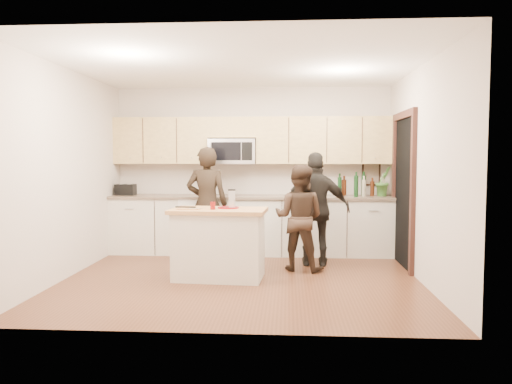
# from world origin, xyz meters

# --- Properties ---
(floor) EXTENTS (4.50, 4.50, 0.00)m
(floor) POSITION_xyz_m (0.00, 0.00, 0.00)
(floor) COLOR #56301D
(floor) RESTS_ON ground
(room_shell) EXTENTS (4.52, 4.02, 2.71)m
(room_shell) POSITION_xyz_m (0.00, 0.00, 1.73)
(room_shell) COLOR #BDAFA1
(room_shell) RESTS_ON ground
(back_cabinetry) EXTENTS (4.50, 0.66, 0.94)m
(back_cabinetry) POSITION_xyz_m (0.00, 1.69, 0.47)
(back_cabinetry) COLOR beige
(back_cabinetry) RESTS_ON ground
(upper_cabinetry) EXTENTS (4.50, 0.33, 0.75)m
(upper_cabinetry) POSITION_xyz_m (0.03, 1.83, 1.84)
(upper_cabinetry) COLOR tan
(upper_cabinetry) RESTS_ON ground
(microwave) EXTENTS (0.76, 0.41, 0.40)m
(microwave) POSITION_xyz_m (-0.31, 1.80, 1.65)
(microwave) COLOR silver
(microwave) RESTS_ON ground
(doorway) EXTENTS (0.06, 1.25, 2.20)m
(doorway) POSITION_xyz_m (2.23, 0.90, 1.16)
(doorway) COLOR black
(doorway) RESTS_ON ground
(framed_picture) EXTENTS (0.30, 0.03, 0.38)m
(framed_picture) POSITION_xyz_m (1.95, 1.98, 1.28)
(framed_picture) COLOR black
(framed_picture) RESTS_ON ground
(dish_towel) EXTENTS (0.34, 0.60, 0.48)m
(dish_towel) POSITION_xyz_m (-0.95, 1.50, 0.80)
(dish_towel) COLOR white
(dish_towel) RESTS_ON ground
(island) EXTENTS (1.25, 0.78, 0.90)m
(island) POSITION_xyz_m (-0.29, 0.00, 0.45)
(island) COLOR beige
(island) RESTS_ON ground
(red_plate) EXTENTS (0.27, 0.27, 0.02)m
(red_plate) POSITION_xyz_m (-0.17, 0.07, 0.91)
(red_plate) COLOR maroon
(red_plate) RESTS_ON island
(box_grater) EXTENTS (0.09, 0.07, 0.23)m
(box_grater) POSITION_xyz_m (-0.13, 0.07, 1.03)
(box_grater) COLOR silver
(box_grater) RESTS_ON red_plate
(drink_glass) EXTENTS (0.06, 0.06, 0.10)m
(drink_glass) POSITION_xyz_m (-0.35, -0.09, 0.95)
(drink_glass) COLOR maroon
(drink_glass) RESTS_ON island
(cutting_board) EXTENTS (0.29, 0.21, 0.02)m
(cutting_board) POSITION_xyz_m (-0.65, -0.08, 0.91)
(cutting_board) COLOR #AE7248
(cutting_board) RESTS_ON island
(tongs) EXTENTS (0.26, 0.05, 0.02)m
(tongs) POSITION_xyz_m (-0.71, -0.04, 0.92)
(tongs) COLOR black
(tongs) RESTS_ON cutting_board
(knife) EXTENTS (0.18, 0.04, 0.01)m
(knife) POSITION_xyz_m (-0.55, -0.15, 0.92)
(knife) COLOR silver
(knife) RESTS_ON cutting_board
(toaster) EXTENTS (0.31, 0.22, 0.18)m
(toaster) POSITION_xyz_m (-2.05, 1.67, 1.03)
(toaster) COLOR black
(toaster) RESTS_ON back_cabinetry
(bottle_cluster) EXTENTS (0.76, 0.38, 0.39)m
(bottle_cluster) POSITION_xyz_m (1.75, 1.72, 1.11)
(bottle_cluster) COLOR black
(bottle_cluster) RESTS_ON back_cabinetry
(orchid) EXTENTS (0.33, 0.32, 0.47)m
(orchid) POSITION_xyz_m (2.10, 1.72, 1.18)
(orchid) COLOR #3C722D
(orchid) RESTS_ON back_cabinetry
(woman_left) EXTENTS (0.63, 0.41, 1.71)m
(woman_left) POSITION_xyz_m (-0.63, 1.13, 0.86)
(woman_left) COLOR black
(woman_left) RESTS_ON ground
(woman_center) EXTENTS (0.84, 0.73, 1.46)m
(woman_center) POSITION_xyz_m (0.75, 0.55, 0.73)
(woman_center) COLOR black
(woman_center) RESTS_ON ground
(woman_right) EXTENTS (0.98, 0.46, 1.63)m
(woman_right) POSITION_xyz_m (1.00, 0.86, 0.81)
(woman_right) COLOR black
(woman_right) RESTS_ON ground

